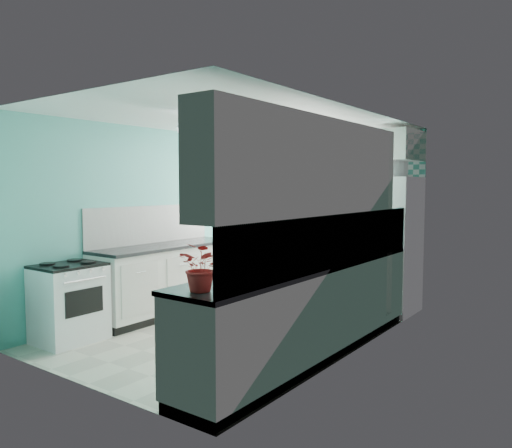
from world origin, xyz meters
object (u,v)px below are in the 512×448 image
Objects in this scene: microwave at (387,167)px; fruit_bowl at (246,277)px; sink at (356,254)px; ceiling_light at (193,129)px; stove at (69,302)px; potted_plant at (202,267)px; fridge at (386,245)px.

fruit_bowl is at bearing 94.26° from microwave.
microwave is (-0.09, 3.27, 1.00)m from fruit_bowl.
microwave reaches higher than sink.
microwave is at bearing 91.58° from fruit_bowl.
ceiling_light is 2.35m from sink.
sink is (2.40, 2.21, 0.48)m from stove.
sink is at bearing 97.40° from microwave.
stove is 1.57× the size of sink.
ceiling_light is at bearing -128.95° from sink.
fruit_bowl is at bearing 90.00° from potted_plant.
ceiling_light reaches higher than stove.
microwave is at bearing 53.16° from fridge.
potted_plant is (0.09, -3.80, 0.21)m from fridge.
sink is 2.14m from fruit_bowl.
potted_plant reaches higher than fruit_bowl.
ceiling_light reaches higher than potted_plant.
potted_plant is at bearing 94.04° from microwave.
fridge is at bearing 95.15° from sink.
sink is at bearing 50.63° from ceiling_light.
sink is at bearing 89.92° from potted_plant.
sink is 1.54m from microwave.
sink reaches higher than fruit_bowl.
potted_plant is (2.40, -0.46, 0.68)m from stove.
microwave is (-0.09, 3.80, 0.84)m from potted_plant.
ceiling_light is at bearing 150.91° from fruit_bowl.
fruit_bowl is at bearing -89.69° from sink.
potted_plant is (0.00, -0.53, 0.15)m from fruit_bowl.
sink is 1.46× the size of potted_plant.
ceiling_light is 1.43× the size of fruit_bowl.
ceiling_light is 2.85m from microwave.
ceiling_light is at bearing 34.31° from stove.
ceiling_light is 0.19× the size of fridge.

